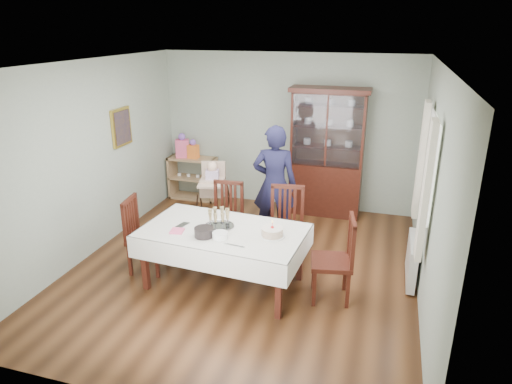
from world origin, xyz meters
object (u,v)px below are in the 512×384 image
at_px(gift_bag_pink, 182,147).
at_px(gift_bag_orange, 193,150).
at_px(chair_end_left, 147,249).
at_px(chair_far_right, 286,241).
at_px(dining_table, 224,257).
at_px(china_cabinet, 327,151).
at_px(woman, 275,184).
at_px(high_chair, 213,203).
at_px(chair_far_left, 226,232).
at_px(champagne_tray, 219,222).
at_px(chair_end_right, 332,275).
at_px(birthday_cake, 272,232).
at_px(sideboard, 193,178).

bearing_deg(gift_bag_pink, gift_bag_orange, -0.00).
bearing_deg(chair_end_left, chair_far_right, -74.81).
bearing_deg(dining_table, gift_bag_pink, 123.64).
bearing_deg(dining_table, china_cabinet, 72.28).
height_order(woman, high_chair, woman).
bearing_deg(chair_far_left, champagne_tray, -77.58).
bearing_deg(chair_end_right, birthday_cake, -93.96).
height_order(chair_end_left, woman, woman).
bearing_deg(high_chair, woman, -17.86).
bearing_deg(champagne_tray, chair_far_right, 46.60).
distance_m(high_chair, birthday_cake, 2.10).
bearing_deg(chair_end_right, champagne_tray, -99.92).
relative_size(chair_far_left, chair_end_left, 1.01).
relative_size(dining_table, china_cabinet, 0.96).
bearing_deg(chair_end_left, dining_table, -100.42).
bearing_deg(chair_end_left, high_chair, -21.96).
height_order(chair_far_right, chair_end_left, chair_far_right).
distance_m(chair_end_right, gift_bag_pink, 4.18).
distance_m(china_cabinet, gift_bag_pink, 2.68).
xyz_separation_m(sideboard, birthday_cake, (2.26, -2.75, 0.41)).
height_order(dining_table, gift_bag_pink, gift_bag_pink).
bearing_deg(dining_table, chair_far_right, 51.91).
height_order(chair_end_right, woman, woman).
bearing_deg(china_cabinet, dining_table, -107.72).
height_order(chair_end_left, gift_bag_orange, gift_bag_orange).
bearing_deg(birthday_cake, gift_bag_orange, 129.11).
bearing_deg(high_chair, chair_end_right, -48.11).
relative_size(chair_far_right, gift_bag_pink, 2.36).
relative_size(gift_bag_pink, gift_bag_orange, 1.28).
xyz_separation_m(sideboard, chair_end_right, (2.99, -2.66, -0.09)).
bearing_deg(champagne_tray, gift_bag_pink, 123.10).
relative_size(chair_far_left, birthday_cake, 3.43).
height_order(woman, birthday_cake, woman).
xyz_separation_m(china_cabinet, birthday_cake, (-0.24, -2.73, -0.31)).
distance_m(china_cabinet, chair_far_left, 2.34).
height_order(dining_table, birthday_cake, birthday_cake).
xyz_separation_m(chair_end_right, high_chair, (-2.10, 1.46, 0.13)).
distance_m(china_cabinet, champagne_tray, 2.83).
height_order(champagne_tray, birthday_cake, champagne_tray).
xyz_separation_m(dining_table, chair_end_left, (-1.12, 0.05, -0.08)).
bearing_deg(high_chair, dining_table, -77.38).
height_order(chair_far_right, high_chair, high_chair).
height_order(dining_table, sideboard, sideboard).
height_order(dining_table, chair_far_left, chair_far_left).
bearing_deg(chair_end_left, chair_far_left, -54.14).
distance_m(china_cabinet, gift_bag_orange, 2.46).
bearing_deg(chair_end_right, chair_far_right, -144.55).
relative_size(birthday_cake, gift_bag_pink, 0.66).
bearing_deg(champagne_tray, woman, 75.77).
height_order(china_cabinet, chair_far_right, china_cabinet).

